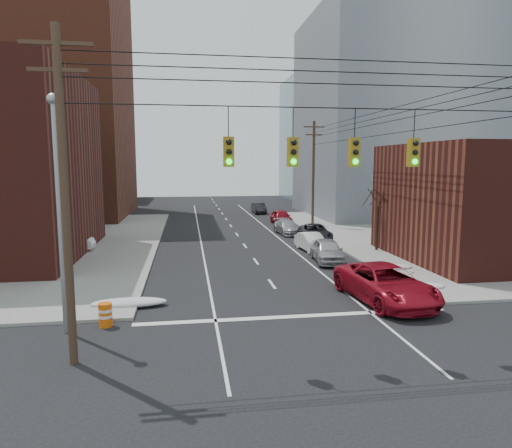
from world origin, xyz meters
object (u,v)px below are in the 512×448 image
object	(u,v)px
lot_car_a	(63,241)
lot_car_d	(11,230)
parked_car_c	(315,232)
construction_barrel	(105,314)
parked_car_b	(312,242)
parked_car_a	(327,251)
lot_car_b	(55,235)
parked_car_f	(259,208)
red_pickup	(386,284)
parked_car_e	(281,217)
parked_car_d	(287,227)

from	to	relation	value
lot_car_a	lot_car_d	size ratio (longest dim) A/B	1.10
parked_car_c	construction_barrel	world-z (taller)	parked_car_c
parked_car_b	lot_car_d	size ratio (longest dim) A/B	1.02
parked_car_a	lot_car_b	xyz separation A→B (m)	(-20.02, 8.85, 0.14)
parked_car_c	construction_barrel	bearing A→B (deg)	-121.33
parked_car_f	lot_car_b	size ratio (longest dim) A/B	0.78
lot_car_d	parked_car_a	bearing A→B (deg)	-106.18
parked_car_c	lot_car_b	bearing A→B (deg)	-175.11
parked_car_b	parked_car_f	xyz separation A→B (m)	(0.09, 26.65, 0.03)
lot_car_a	lot_car_b	xyz separation A→B (m)	(-1.33, 2.81, 0.03)
red_pickup	lot_car_a	distance (m)	24.11
parked_car_a	parked_car_c	world-z (taller)	parked_car_a
parked_car_b	parked_car_e	bearing A→B (deg)	81.06
red_pickup	lot_car_b	size ratio (longest dim) A/B	1.15
construction_barrel	parked_car_a	bearing A→B (deg)	39.50
parked_car_a	construction_barrel	distance (m)	16.65
parked_car_e	parked_car_f	size ratio (longest dim) A/B	1.06
red_pickup	parked_car_d	xyz separation A→B (m)	(-0.08, 21.57, -0.23)
parked_car_b	construction_barrel	distance (m)	19.42
parked_car_d	parked_car_e	size ratio (longest dim) A/B	1.00
red_pickup	parked_car_f	size ratio (longest dim) A/B	1.48
parked_car_f	lot_car_a	size ratio (longest dim) A/B	0.96
parked_car_e	lot_car_b	size ratio (longest dim) A/B	0.82
parked_car_d	parked_car_f	bearing A→B (deg)	85.43
parked_car_f	parked_car_e	bearing A→B (deg)	-86.14
parked_car_c	parked_car_d	bearing A→B (deg)	117.79
red_pickup	lot_car_a	size ratio (longest dim) A/B	1.43
parked_car_b	parked_car_d	distance (m)	8.51
parked_car_a	parked_car_e	xyz separation A→B (m)	(0.87, 19.60, -0.01)
parked_car_e	red_pickup	bearing A→B (deg)	-93.43
parked_car_d	parked_car_e	bearing A→B (deg)	78.73
parked_car_b	lot_car_a	world-z (taller)	lot_car_a
parked_car_a	parked_car_b	bearing A→B (deg)	95.72
parked_car_f	lot_car_b	xyz separation A→B (m)	(-20.10, -21.77, 0.21)
lot_car_b	parked_car_c	bearing A→B (deg)	-114.27
parked_car_a	parked_car_b	distance (m)	3.97
parked_car_f	construction_barrel	bearing A→B (deg)	-107.63
parked_car_e	construction_barrel	distance (m)	33.16
construction_barrel	lot_car_a	bearing A→B (deg)	109.35
parked_car_d	parked_car_b	bearing A→B (deg)	-94.29
lot_car_d	construction_barrel	world-z (taller)	lot_car_d
parked_car_f	lot_car_a	distance (m)	30.93
parked_car_f	lot_car_d	distance (m)	30.53
parked_car_d	parked_car_f	size ratio (longest dim) A/B	1.06
construction_barrel	parked_car_b	bearing A→B (deg)	48.58
parked_car_c	construction_barrel	distance (m)	23.97
parked_car_c	lot_car_d	xyz separation A→B (m)	(-26.34, 4.33, 0.13)
parked_car_a	parked_car_c	distance (m)	8.68
lot_car_a	parked_car_e	bearing A→B (deg)	-56.88
parked_car_c	parked_car_b	bearing A→B (deg)	-103.59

